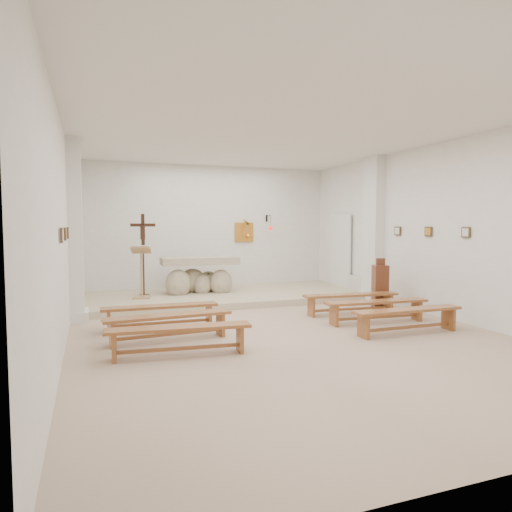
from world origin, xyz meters
name	(u,v)px	position (x,y,z in m)	size (l,w,h in m)	color
ground	(277,329)	(0.00, 0.00, 0.00)	(7.00, 10.00, 0.00)	#CCAE93
wall_left	(63,232)	(-3.49, 0.00, 1.75)	(0.02, 10.00, 3.50)	white
wall_right	(436,230)	(3.49, 0.00, 1.75)	(0.02, 10.00, 3.50)	white
wall_back	(208,229)	(0.00, 4.99, 1.75)	(7.00, 0.02, 3.50)	white
ceiling	(278,131)	(0.00, 0.00, 3.49)	(7.00, 10.00, 0.02)	silver
sanctuary_platform	(223,296)	(0.00, 3.50, 0.07)	(6.98, 3.00, 0.15)	#BCB091
pilaster_left	(75,231)	(-3.37, 2.00, 1.75)	(0.26, 0.55, 3.50)	white
pilaster_right	(373,229)	(3.37, 2.00, 1.75)	(0.26, 0.55, 3.50)	white
gold_wall_relief	(244,232)	(1.05, 4.96, 1.65)	(0.55, 0.04, 0.55)	gold
sanctuary_lamp	(270,227)	(1.75, 4.71, 1.81)	(0.11, 0.36, 0.44)	black
station_frame_left_front	(61,235)	(-3.47, -0.80, 1.72)	(0.03, 0.20, 0.20)	#45321E
station_frame_left_mid	(65,234)	(-3.47, 0.20, 1.72)	(0.03, 0.20, 0.20)	#45321E
station_frame_left_rear	(68,233)	(-3.47, 1.20, 1.72)	(0.03, 0.20, 0.20)	#45321E
station_frame_right_front	(466,232)	(3.47, -0.80, 1.72)	(0.03, 0.20, 0.20)	#45321E
station_frame_right_mid	(428,232)	(3.47, 0.20, 1.72)	(0.03, 0.20, 0.20)	#45321E
station_frame_right_rear	(398,231)	(3.47, 1.20, 1.72)	(0.03, 0.20, 0.20)	#45321E
radiator_left	(75,301)	(-3.43, 2.70, 0.27)	(0.10, 0.85, 0.52)	silver
radiator_right	(359,286)	(3.43, 2.70, 0.27)	(0.10, 0.85, 0.52)	silver
altar	(199,278)	(-0.55, 3.80, 0.53)	(1.94, 0.88, 0.99)	beige
lectern	(141,272)	(-2.00, 3.38, 0.76)	(0.51, 0.46, 1.24)	tan
crucifix_stand	(143,249)	(-1.91, 3.73, 1.29)	(0.58, 0.26, 1.97)	#351B11
potted_plant	(205,282)	(-0.36, 3.90, 0.39)	(0.44, 0.38, 0.49)	#294E1F
donation_pedestal	(380,287)	(2.87, 0.98, 0.50)	(0.38, 0.38, 1.13)	brown
bench_left_front	(160,311)	(-1.96, 0.71, 0.32)	(2.05, 0.38, 0.43)	#93572A
bench_right_front	(351,299)	(1.96, 0.71, 0.32)	(2.06, 0.50, 0.43)	#93572A
bench_left_second	(169,321)	(-1.96, -0.20, 0.32)	(2.06, 0.48, 0.43)	#93572A
bench_right_second	(377,306)	(1.96, -0.20, 0.32)	(2.06, 0.48, 0.43)	#93572A
bench_left_third	(179,334)	(-1.96, -1.10, 0.32)	(2.06, 0.51, 0.43)	#93572A
bench_right_third	(408,315)	(1.96, -1.10, 0.32)	(2.04, 0.33, 0.43)	#93572A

